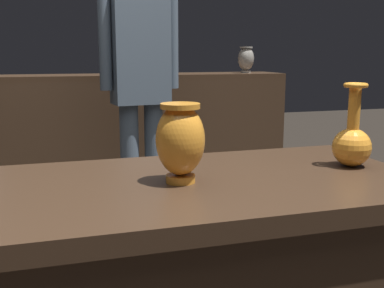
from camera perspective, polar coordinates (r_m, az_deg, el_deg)
The scene contains 5 objects.
back_display_shelf at distance 3.43m, azimuth -10.05°, elevation 0.15°, with size 2.60×0.40×0.99m.
vase_centerpiece at distance 1.20m, azimuth -1.45°, elevation 0.51°, with size 0.13×0.13×0.21m.
vase_tall_behind at distance 1.46m, azimuth 19.13°, elevation 0.32°, with size 0.12×0.12×0.25m.
shelf_vase_far_right at distance 3.60m, azimuth 6.67°, elevation 10.40°, with size 0.12×0.12×0.20m.
visitor_center_back at distance 2.71m, azimuth -6.40°, elevation 8.54°, with size 0.47×0.22×1.72m.
Camera 1 is at (-0.37, -1.15, 1.13)m, focal length 43.27 mm.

